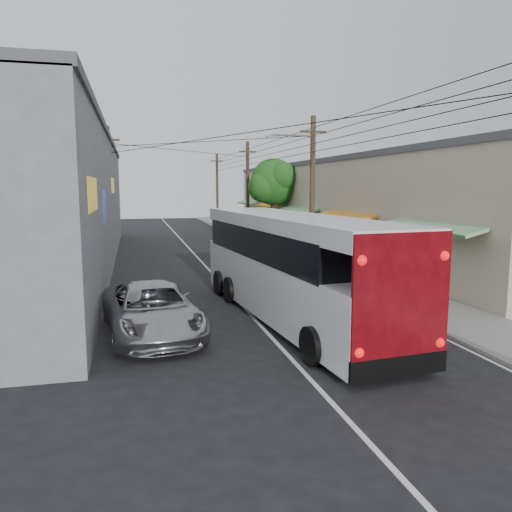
{
  "coord_description": "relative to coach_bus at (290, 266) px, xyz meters",
  "views": [
    {
      "loc": [
        -3.86,
        -11.58,
        4.42
      ],
      "look_at": [
        0.99,
        8.12,
        1.6
      ],
      "focal_mm": 35.0,
      "sensor_mm": 36.0,
      "label": 1
    }
  ],
  "objects": [
    {
      "name": "ground",
      "position": [
        -1.19,
        -4.1,
        -1.81
      ],
      "size": [
        120.0,
        120.0,
        0.0
      ],
      "primitive_type": "plane",
      "color": "black",
      "rests_on": "ground"
    },
    {
      "name": "sidewalk",
      "position": [
        5.31,
        15.9,
        -1.75
      ],
      "size": [
        3.0,
        80.0,
        0.12
      ],
      "primitive_type": "cube",
      "color": "slate",
      "rests_on": "ground"
    },
    {
      "name": "building_right",
      "position": [
        9.8,
        17.9,
        1.34
      ],
      "size": [
        7.09,
        40.0,
        6.25
      ],
      "color": "beige",
      "rests_on": "ground"
    },
    {
      "name": "building_left",
      "position": [
        -9.69,
        13.89,
        1.84
      ],
      "size": [
        7.2,
        36.0,
        7.25
      ],
      "color": "gray",
      "rests_on": "ground"
    },
    {
      "name": "utility_poles",
      "position": [
        1.94,
        16.22,
        2.31
      ],
      "size": [
        11.8,
        45.28,
        8.0
      ],
      "color": "#473828",
      "rests_on": "ground"
    },
    {
      "name": "street_tree",
      "position": [
        5.68,
        21.92,
        2.86
      ],
      "size": [
        4.4,
        4.0,
        6.6
      ],
      "color": "#3F2B19",
      "rests_on": "ground"
    },
    {
      "name": "coach_bus",
      "position": [
        0.0,
        0.0,
        0.0
      ],
      "size": [
        3.73,
        12.34,
        3.5
      ],
      "rotation": [
        0.0,
        0.0,
        0.1
      ],
      "color": "white",
      "rests_on": "ground"
    },
    {
      "name": "jeepney",
      "position": [
        -4.61,
        -0.81,
        -1.05
      ],
      "size": [
        3.22,
        5.8,
        1.53
      ],
      "primitive_type": "imported",
      "rotation": [
        0.0,
        0.0,
        0.13
      ],
      "color": "#B1B1B8",
      "rests_on": "ground"
    },
    {
      "name": "parked_suv",
      "position": [
        3.41,
        13.9,
        -1.08
      ],
      "size": [
        2.45,
        5.22,
        1.47
      ],
      "primitive_type": "imported",
      "rotation": [
        0.0,
        0.0,
        -0.08
      ],
      "color": "#9E9FA6",
      "rests_on": "ground"
    },
    {
      "name": "parked_car_mid",
      "position": [
        2.61,
        15.9,
        -1.09
      ],
      "size": [
        2.09,
        4.36,
        1.44
      ],
      "primitive_type": "imported",
      "rotation": [
        0.0,
        0.0,
        0.09
      ],
      "color": "#28282D",
      "rests_on": "ground"
    },
    {
      "name": "parked_car_far",
      "position": [
        2.61,
        22.9,
        -1.1
      ],
      "size": [
        1.99,
        4.47,
        1.43
      ],
      "primitive_type": "imported",
      "rotation": [
        0.0,
        0.0,
        -0.11
      ],
      "color": "black",
      "rests_on": "ground"
    },
    {
      "name": "pedestrian_near",
      "position": [
        6.41,
        7.41,
        -0.76
      ],
      "size": [
        0.76,
        0.58,
        1.86
      ],
      "primitive_type": "imported",
      "rotation": [
        0.0,
        0.0,
        2.92
      ],
      "color": "#D06EA3",
      "rests_on": "sidewalk"
    },
    {
      "name": "pedestrian_far",
      "position": [
        6.41,
        7.75,
        -0.83
      ],
      "size": [
        0.94,
        0.78,
        1.73
      ],
      "primitive_type": "imported",
      "rotation": [
        0.0,
        0.0,
        2.98
      ],
      "color": "#7C8AB5",
      "rests_on": "sidewalk"
    }
  ]
}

